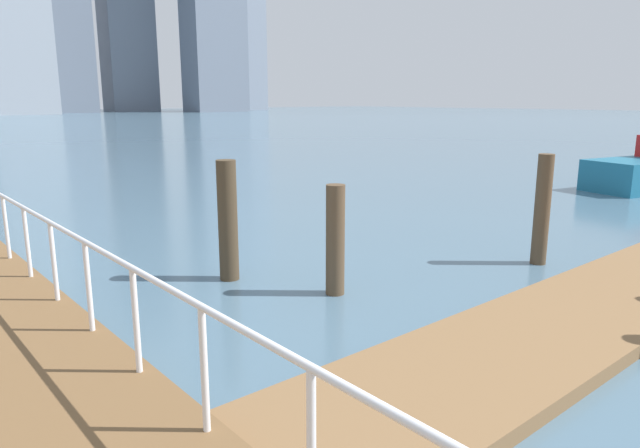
% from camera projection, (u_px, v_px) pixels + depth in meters
% --- Properties ---
extents(ground_plane, '(300.00, 300.00, 0.00)m').
position_uv_depth(ground_plane, '(148.00, 235.00, 12.85)').
color(ground_plane, slate).
extents(floating_dock, '(12.02, 2.00, 0.18)m').
position_uv_depth(floating_dock, '(585.00, 313.00, 7.91)').
color(floating_dock, olive).
rests_on(floating_dock, ground_plane).
extents(boardwalk_railing, '(0.06, 29.13, 1.08)m').
position_uv_depth(boardwalk_railing, '(311.00, 404.00, 3.42)').
color(boardwalk_railing, white).
rests_on(boardwalk_railing, boardwalk).
extents(dock_piling_3, '(0.32, 0.32, 2.02)m').
position_uv_depth(dock_piling_3, '(228.00, 221.00, 9.48)').
color(dock_piling_3, '#473826').
rests_on(dock_piling_3, ground_plane).
extents(dock_piling_4, '(0.29, 0.29, 1.73)m').
position_uv_depth(dock_piling_4, '(335.00, 240.00, 8.79)').
color(dock_piling_4, brown).
rests_on(dock_piling_4, ground_plane).
extents(dock_piling_5, '(0.28, 0.28, 2.03)m').
position_uv_depth(dock_piling_5, '(542.00, 210.00, 10.40)').
color(dock_piling_5, brown).
rests_on(dock_piling_5, ground_plane).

